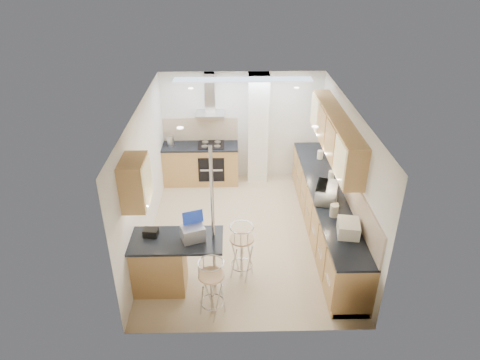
{
  "coord_description": "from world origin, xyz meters",
  "views": [
    {
      "loc": [
        -0.24,
        -6.72,
        4.83
      ],
      "look_at": [
        -0.09,
        0.2,
        1.05
      ],
      "focal_mm": 32.0,
      "sensor_mm": 36.0,
      "label": 1
    }
  ],
  "objects_px": {
    "bar_stool_end": "(242,252)",
    "bar_stool_near": "(212,288)",
    "bread_bin": "(348,228)",
    "microwave": "(327,193)",
    "laptop": "(193,233)"
  },
  "relations": [
    {
      "from": "microwave",
      "to": "laptop",
      "type": "relative_size",
      "value": 1.63
    },
    {
      "from": "microwave",
      "to": "bread_bin",
      "type": "xyz_separation_m",
      "value": [
        0.14,
        -0.99,
        -0.04
      ]
    },
    {
      "from": "bar_stool_near",
      "to": "bread_bin",
      "type": "bearing_deg",
      "value": 34.41
    },
    {
      "from": "microwave",
      "to": "laptop",
      "type": "xyz_separation_m",
      "value": [
        -2.25,
        -1.12,
        -0.02
      ]
    },
    {
      "from": "microwave",
      "to": "laptop",
      "type": "bearing_deg",
      "value": 133.41
    },
    {
      "from": "microwave",
      "to": "laptop",
      "type": "height_order",
      "value": "microwave"
    },
    {
      "from": "laptop",
      "to": "bread_bin",
      "type": "relative_size",
      "value": 0.81
    },
    {
      "from": "bar_stool_end",
      "to": "bread_bin",
      "type": "distance_m",
      "value": 1.73
    },
    {
      "from": "bar_stool_end",
      "to": "bar_stool_near",
      "type": "bearing_deg",
      "value": 156.46
    },
    {
      "from": "laptop",
      "to": "bread_bin",
      "type": "distance_m",
      "value": 2.38
    },
    {
      "from": "bread_bin",
      "to": "bar_stool_near",
      "type": "bearing_deg",
      "value": -152.13
    },
    {
      "from": "microwave",
      "to": "bar_stool_near",
      "type": "bearing_deg",
      "value": 147.78
    },
    {
      "from": "laptop",
      "to": "bread_bin",
      "type": "height_order",
      "value": "laptop"
    },
    {
      "from": "microwave",
      "to": "bar_stool_end",
      "type": "xyz_separation_m",
      "value": [
        -1.51,
        -0.87,
        -0.57
      ]
    },
    {
      "from": "microwave",
      "to": "bread_bin",
      "type": "relative_size",
      "value": 1.33
    }
  ]
}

